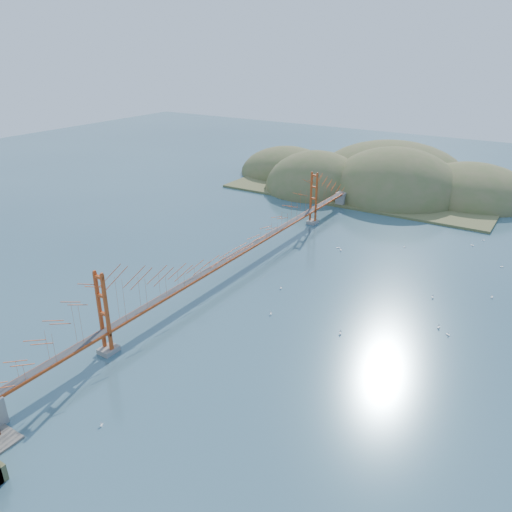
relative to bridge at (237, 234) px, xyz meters
The scene contains 17 objects.
ground 7.01m from the bridge, 90.00° to the right, with size 320.00×320.00×0.00m, color #325464.
bridge is the anchor object (origin of this frame).
far_headlands 68.73m from the bridge, 88.14° to the left, with size 84.00×58.00×25.00m.
sailboat_12 35.30m from the bridge, 50.80° to the left, with size 0.48×0.39×0.56m.
sailboat_3 23.24m from the bridge, 60.71° to the left, with size 0.64×0.62×0.72m.
sailboat_16 23.06m from the bridge, 57.63° to the left, with size 0.70×0.70×0.74m.
sailboat_14 35.91m from the bridge, ahead, with size 0.58×0.65×0.74m.
sailboat_5 33.86m from the bridge, 14.27° to the left, with size 0.63×0.63×0.68m.
sailboat_10 41.93m from the bridge, 76.27° to the right, with size 0.57×0.57×0.62m.
sailboat_8 48.44m from the bridge, 34.13° to the left, with size 0.60×0.60×0.65m.
sailboat_17 48.67m from the bridge, 46.63° to the left, with size 0.63×0.53×0.73m.
sailboat_1 26.75m from the bridge, 21.93° to the right, with size 0.68×0.68×0.74m.
sailboat_6 17.87m from the bridge, 38.19° to the right, with size 0.60×0.61×0.68m.
sailboat_0 12.32m from the bridge, 11.39° to the right, with size 0.50×0.55×0.61m.
sailboat_9 42.84m from the bridge, 18.35° to the left, with size 0.50×0.57×0.65m.
sailboat_2 37.51m from the bridge, ahead, with size 0.62×0.60×0.69m.
sailboat_7 52.56m from the bridge, 48.57° to the left, with size 0.52×0.44×0.60m.
Camera 1 is at (46.06, -66.35, 37.69)m, focal length 35.00 mm.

